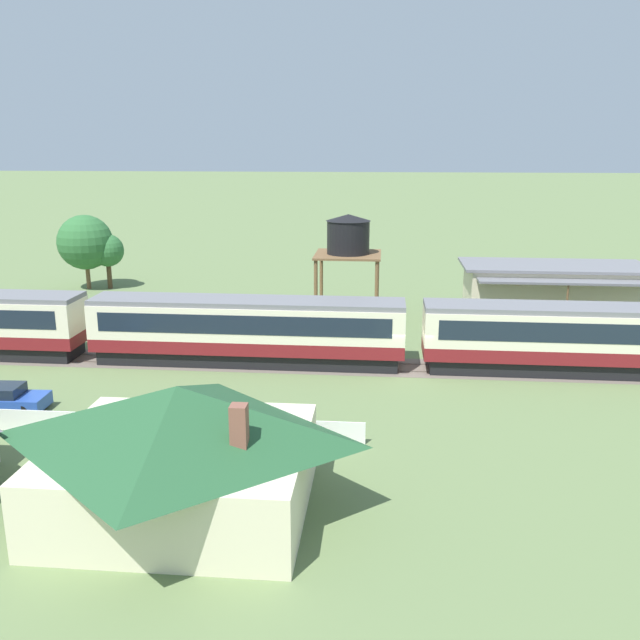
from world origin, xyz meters
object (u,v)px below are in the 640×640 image
Objects in this scene: parked_car_blue at (3,399)px; station_building at (552,296)px; yard_tree_1 at (85,242)px; yard_tree_0 at (107,251)px; passenger_train at (252,328)px; cottage_dark_green_roof at (180,447)px; water_tower at (348,238)px.

station_building is at bearing 28.85° from parked_car_blue.
station_building is 41.16m from yard_tree_1.
yard_tree_0 is at bearing 99.80° from parked_car_blue.
yard_tree_0 is (-17.60, 20.95, 1.31)m from passenger_train.
station_building is at bearing 54.71° from cottage_dark_green_roof.
cottage_dark_green_roof reaches higher than passenger_train.
cottage_dark_green_roof is 1.43× the size of yard_tree_1.
yard_tree_1 is (-1.91, -0.35, 0.81)m from yard_tree_0.
passenger_train is 11.69× the size of yard_tree_0.
passenger_train is 4.51× the size of station_building.
yard_tree_0 is at bearing 115.57° from cottage_dark_green_roof.
cottage_dark_green_roof is at bearing -98.66° from water_tower.
cottage_dark_green_roof reaches higher than station_building.
yard_tree_1 is (-8.34, 29.37, 3.74)m from parked_car_blue.
parked_car_blue is at bearing 144.22° from cottage_dark_green_roof.
station_building is 2.59× the size of yard_tree_0.
passenger_train is 6.05× the size of cottage_dark_green_roof.
cottage_dark_green_roof is at bearing -87.63° from passenger_train.
station_building is 39.38m from yard_tree_0.
yard_tree_0 is (-18.32, 38.29, 1.05)m from cottage_dark_green_roof.
yard_tree_1 is at bearing 118.07° from cottage_dark_green_roof.
cottage_dark_green_roof reaches higher than parked_car_blue.
yard_tree_1 is at bearing -169.51° from yard_tree_0.
station_building is 33.90m from cottage_dark_green_roof.
passenger_train is at bearing 35.75° from parked_car_blue.
station_building is at bearing -14.46° from yard_tree_1.
yard_tree_1 reaches higher than station_building.
passenger_train is at bearing -113.07° from water_tower.
parked_car_blue is at bearing -141.83° from passenger_train.
station_building is at bearing -15.65° from yard_tree_0.
yard_tree_0 is at bearing 10.49° from yard_tree_1.
station_building reaches higher than parked_car_blue.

